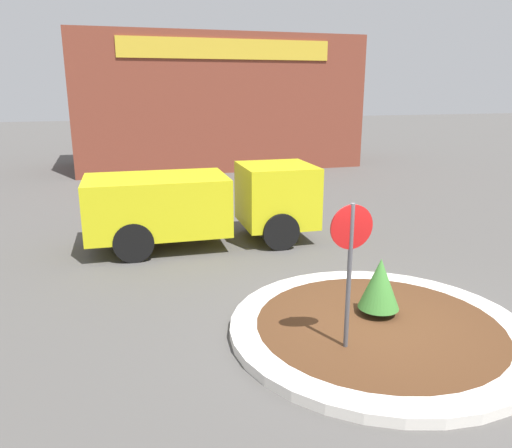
# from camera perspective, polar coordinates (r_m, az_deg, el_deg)

# --- Properties ---
(ground_plane) EXTENTS (120.00, 120.00, 0.00)m
(ground_plane) POSITION_cam_1_polar(r_m,az_deg,el_deg) (8.94, 13.72, -11.97)
(ground_plane) COLOR #514F4C
(traffic_island) EXTENTS (5.04, 5.04, 0.17)m
(traffic_island) POSITION_cam_1_polar(r_m,az_deg,el_deg) (8.90, 13.76, -11.49)
(traffic_island) COLOR silver
(traffic_island) RESTS_ON ground_plane
(stop_sign) EXTENTS (0.67, 0.07, 2.44)m
(stop_sign) POSITION_cam_1_polar(r_m,az_deg,el_deg) (7.46, 10.72, -3.35)
(stop_sign) COLOR #4C4C51
(stop_sign) RESTS_ON ground_plane
(island_shrub) EXTENTS (0.72, 0.72, 1.03)m
(island_shrub) POSITION_cam_1_polar(r_m,az_deg,el_deg) (8.98, 13.97, -6.60)
(island_shrub) COLOR brown
(island_shrub) RESTS_ON traffic_island
(utility_truck) EXTENTS (5.97, 2.33, 2.04)m
(utility_truck) POSITION_cam_1_polar(r_m,az_deg,el_deg) (13.08, -6.15, 2.52)
(utility_truck) COLOR gold
(utility_truck) RESTS_ON ground_plane
(storefront_building) EXTENTS (14.19, 6.07, 6.54)m
(storefront_building) POSITION_cam_1_polar(r_m,az_deg,el_deg) (27.09, -4.73, 13.70)
(storefront_building) COLOR brown
(storefront_building) RESTS_ON ground_plane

